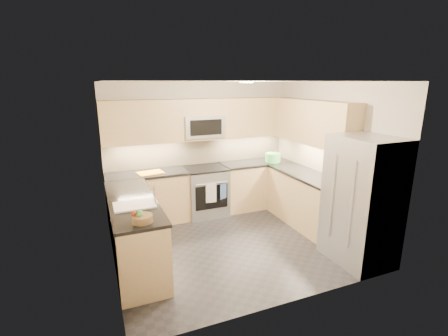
% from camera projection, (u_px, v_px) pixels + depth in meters
% --- Properties ---
extents(floor, '(3.60, 3.20, 0.00)m').
position_uv_depth(floor, '(232.00, 242.00, 5.21)').
color(floor, '#242429').
rests_on(floor, ground).
extents(ceiling, '(3.60, 3.20, 0.02)m').
position_uv_depth(ceiling, '(233.00, 81.00, 4.57)').
color(ceiling, beige).
rests_on(ceiling, wall_back).
extents(wall_back, '(3.60, 0.02, 2.50)m').
position_uv_depth(wall_back, '(200.00, 148.00, 6.32)').
color(wall_back, beige).
rests_on(wall_back, floor).
extents(wall_front, '(3.60, 0.02, 2.50)m').
position_uv_depth(wall_front, '(293.00, 202.00, 3.46)').
color(wall_front, beige).
rests_on(wall_front, floor).
extents(wall_left, '(0.02, 3.20, 2.50)m').
position_uv_depth(wall_left, '(107.00, 180.00, 4.23)').
color(wall_left, beige).
rests_on(wall_left, floor).
extents(wall_right, '(0.02, 3.20, 2.50)m').
position_uv_depth(wall_right, '(329.00, 157.00, 5.55)').
color(wall_right, beige).
rests_on(wall_right, floor).
extents(base_cab_back_left, '(1.42, 0.60, 0.90)m').
position_uv_depth(base_cab_back_left, '(148.00, 199.00, 5.86)').
color(base_cab_back_left, tan).
rests_on(base_cab_back_left, floor).
extents(base_cab_back_right, '(1.42, 0.60, 0.90)m').
position_uv_depth(base_cab_back_right, '(255.00, 185.00, 6.66)').
color(base_cab_back_right, tan).
rests_on(base_cab_back_right, floor).
extents(base_cab_right, '(0.60, 1.70, 0.90)m').
position_uv_depth(base_cab_right, '(306.00, 200.00, 5.78)').
color(base_cab_right, tan).
rests_on(base_cab_right, floor).
extents(base_cab_peninsula, '(0.60, 2.00, 0.90)m').
position_uv_depth(base_cab_peninsula, '(135.00, 232.00, 4.54)').
color(base_cab_peninsula, tan).
rests_on(base_cab_peninsula, floor).
extents(countertop_back_left, '(1.42, 0.63, 0.04)m').
position_uv_depth(countertop_back_left, '(147.00, 174.00, 5.74)').
color(countertop_back_left, black).
rests_on(countertop_back_left, base_cab_back_left).
extents(countertop_back_right, '(1.42, 0.63, 0.04)m').
position_uv_depth(countertop_back_right, '(256.00, 163.00, 6.54)').
color(countertop_back_right, black).
rests_on(countertop_back_right, base_cab_back_right).
extents(countertop_right, '(0.63, 1.70, 0.04)m').
position_uv_depth(countertop_right, '(308.00, 175.00, 5.66)').
color(countertop_right, black).
rests_on(countertop_right, base_cab_right).
extents(countertop_peninsula, '(0.63, 2.00, 0.04)m').
position_uv_depth(countertop_peninsula, '(132.00, 201.00, 4.42)').
color(countertop_peninsula, black).
rests_on(countertop_peninsula, base_cab_peninsula).
extents(upper_cab_back, '(3.60, 0.35, 0.75)m').
position_uv_depth(upper_cab_back, '(202.00, 119.00, 6.02)').
color(upper_cab_back, tan).
rests_on(upper_cab_back, wall_back).
extents(upper_cab_right, '(0.35, 1.95, 0.75)m').
position_uv_depth(upper_cab_right, '(313.00, 122.00, 5.58)').
color(upper_cab_right, tan).
rests_on(upper_cab_right, wall_right).
extents(backsplash_back, '(3.60, 0.01, 0.51)m').
position_uv_depth(backsplash_back, '(200.00, 151.00, 6.33)').
color(backsplash_back, tan).
rests_on(backsplash_back, wall_back).
extents(backsplash_right, '(0.01, 2.30, 0.51)m').
position_uv_depth(backsplash_right, '(312.00, 155.00, 5.97)').
color(backsplash_right, tan).
rests_on(backsplash_right, wall_right).
extents(gas_range, '(0.76, 0.65, 0.91)m').
position_uv_depth(gas_range, '(206.00, 192.00, 6.23)').
color(gas_range, '#929599').
rests_on(gas_range, floor).
extents(range_cooktop, '(0.76, 0.65, 0.03)m').
position_uv_depth(range_cooktop, '(205.00, 168.00, 6.11)').
color(range_cooktop, black).
rests_on(range_cooktop, gas_range).
extents(oven_door_glass, '(0.62, 0.02, 0.45)m').
position_uv_depth(oven_door_glass, '(212.00, 197.00, 5.94)').
color(oven_door_glass, black).
rests_on(oven_door_glass, gas_range).
extents(oven_handle, '(0.60, 0.02, 0.02)m').
position_uv_depth(oven_handle, '(212.00, 183.00, 5.85)').
color(oven_handle, '#B2B5BA').
rests_on(oven_handle, gas_range).
extents(microwave, '(0.76, 0.40, 0.40)m').
position_uv_depth(microwave, '(203.00, 126.00, 6.03)').
color(microwave, '#9A9DA1').
rests_on(microwave, upper_cab_back).
extents(microwave_door, '(0.60, 0.01, 0.28)m').
position_uv_depth(microwave_door, '(206.00, 127.00, 5.84)').
color(microwave_door, black).
rests_on(microwave_door, microwave).
extents(refrigerator, '(0.70, 0.90, 1.80)m').
position_uv_depth(refrigerator, '(362.00, 201.00, 4.48)').
color(refrigerator, '#A2A5A9').
rests_on(refrigerator, floor).
extents(fridge_handle_left, '(0.02, 0.02, 1.20)m').
position_uv_depth(fridge_handle_left, '(351.00, 206.00, 4.17)').
color(fridge_handle_left, '#B2B5BA').
rests_on(fridge_handle_left, refrigerator).
extents(fridge_handle_right, '(0.02, 0.02, 1.20)m').
position_uv_depth(fridge_handle_right, '(332.00, 197.00, 4.50)').
color(fridge_handle_right, '#B2B5BA').
rests_on(fridge_handle_right, refrigerator).
extents(sink_basin, '(0.52, 0.38, 0.16)m').
position_uv_depth(sink_basin, '(135.00, 210.00, 4.21)').
color(sink_basin, white).
rests_on(sink_basin, base_cab_peninsula).
extents(faucet, '(0.03, 0.03, 0.28)m').
position_uv_depth(faucet, '(154.00, 193.00, 4.25)').
color(faucet, silver).
rests_on(faucet, countertop_peninsula).
extents(utensil_bowl, '(0.39, 0.39, 0.18)m').
position_uv_depth(utensil_bowl, '(273.00, 158.00, 6.49)').
color(utensil_bowl, '#4FBA54').
rests_on(utensil_bowl, countertop_back_right).
extents(cutting_board, '(0.48, 0.37, 0.01)m').
position_uv_depth(cutting_board, '(151.00, 173.00, 5.71)').
color(cutting_board, orange).
rests_on(cutting_board, countertop_back_left).
extents(fruit_basket, '(0.27, 0.27, 0.09)m').
position_uv_depth(fruit_basket, '(142.00, 219.00, 3.69)').
color(fruit_basket, olive).
rests_on(fruit_basket, countertop_peninsula).
extents(fruit_apple, '(0.06, 0.06, 0.06)m').
position_uv_depth(fruit_apple, '(134.00, 213.00, 3.66)').
color(fruit_apple, '#9E3212').
rests_on(fruit_apple, fruit_basket).
extents(fruit_pear, '(0.07, 0.07, 0.07)m').
position_uv_depth(fruit_pear, '(140.00, 213.00, 3.66)').
color(fruit_pear, '#4CB154').
rests_on(fruit_pear, fruit_basket).
extents(dish_towel_check, '(0.20, 0.03, 0.37)m').
position_uv_depth(dish_towel_check, '(211.00, 193.00, 5.87)').
color(dish_towel_check, white).
rests_on(dish_towel_check, oven_handle).
extents(dish_towel_blue, '(0.15, 0.07, 0.29)m').
position_uv_depth(dish_towel_blue, '(223.00, 191.00, 5.96)').
color(dish_towel_blue, '#304F86').
rests_on(dish_towel_blue, oven_handle).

